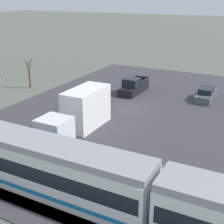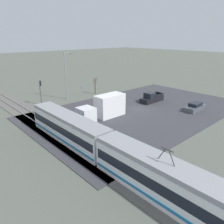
% 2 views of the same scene
% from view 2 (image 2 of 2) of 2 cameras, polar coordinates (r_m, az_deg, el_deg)
% --- Properties ---
extents(ground_plane, '(320.00, 320.00, 0.00)m').
position_cam_2_polar(ground_plane, '(39.26, 7.39, 0.52)').
color(ground_plane, '#565B51').
extents(road_surface, '(23.41, 38.17, 0.08)m').
position_cam_2_polar(road_surface, '(39.25, 7.39, 0.58)').
color(road_surface, '#38383D').
rests_on(road_surface, ground).
extents(rail_bed, '(61.26, 4.40, 0.22)m').
position_cam_2_polar(rail_bed, '(29.83, -12.81, -5.95)').
color(rail_bed, '#5B5954').
rests_on(rail_bed, ground).
extents(light_rail_tram, '(28.16, 2.70, 4.41)m').
position_cam_2_polar(light_rail_tram, '(22.56, -1.66, -9.47)').
color(light_rail_tram, white).
rests_on(light_rail_tram, ground).
extents(box_truck, '(2.41, 8.34, 3.55)m').
position_cam_2_polar(box_truck, '(34.74, -2.00, 1.16)').
color(box_truck, silver).
rests_on(box_truck, ground).
extents(pickup_truck, '(1.92, 5.31, 1.95)m').
position_cam_2_polar(pickup_truck, '(44.14, 10.31, 3.59)').
color(pickup_truck, black).
rests_on(pickup_truck, ground).
extents(sedan_car_0, '(1.76, 4.62, 1.41)m').
position_cam_2_polar(sedan_car_0, '(41.04, 20.89, 1.19)').
color(sedan_car_0, '#4C5156').
rests_on(sedan_car_0, ground).
extents(traffic_light_pole, '(0.28, 0.47, 4.63)m').
position_cam_2_polar(traffic_light_pole, '(43.29, -18.17, 5.66)').
color(traffic_light_pole, '#47474C').
rests_on(traffic_light_pole, ground).
extents(street_tree, '(0.91, 0.76, 3.78)m').
position_cam_2_polar(street_tree, '(49.83, -4.43, 6.71)').
color(street_tree, brown).
rests_on(street_tree, ground).
extents(street_lamp_near_crossing, '(0.36, 1.95, 9.43)m').
position_cam_2_polar(street_lamp_near_crossing, '(45.70, -11.86, 9.86)').
color(street_lamp_near_crossing, gray).
rests_on(street_lamp_near_crossing, ground).
extents(no_parking_sign, '(0.32, 0.08, 2.35)m').
position_cam_2_polar(no_parking_sign, '(48.07, -8.12, 5.75)').
color(no_parking_sign, gray).
rests_on(no_parking_sign, ground).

